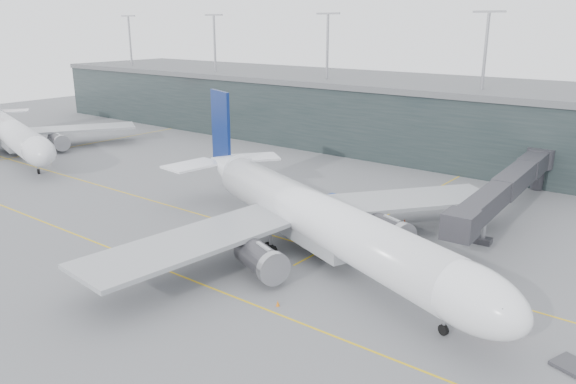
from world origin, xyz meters
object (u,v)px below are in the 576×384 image
Objects in this scene: second_aircraft at (13,134)px; gse_cart at (497,323)px; jet_bridge at (519,179)px; main_aircraft at (317,218)px.

gse_cart is (106.05, -9.06, -3.83)m from second_aircraft.
second_aircraft is 25.35× the size of gse_cart.
main_aircraft is at bearing -117.18° from jet_bridge.
main_aircraft is 23.92m from gse_cart.
second_aircraft is at bearing -161.72° from main_aircraft.
main_aircraft is 83.00m from second_aircraft.
jet_bridge is (14.24, 31.27, 0.49)m from main_aircraft.
main_aircraft is 1.26× the size of jet_bridge.
second_aircraft reaches higher than gse_cart.
jet_bridge is at bearing 87.20° from main_aircraft.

